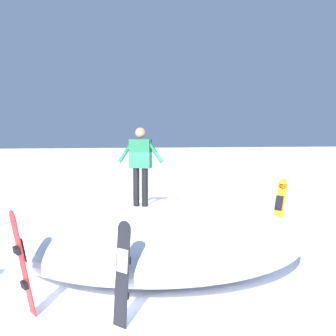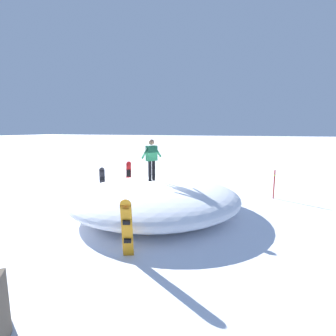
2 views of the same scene
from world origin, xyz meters
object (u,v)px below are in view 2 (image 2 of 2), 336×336
object	(u,v)px
snowboard_primary_upright	(129,177)
snowboard_tertiary_upright	(127,228)
snowboarder_standing	(152,157)
trail_marker_pole	(274,183)
backpack_near	(168,187)
snowboard_secondary_upright	(102,182)

from	to	relation	value
snowboard_primary_upright	snowboard_tertiary_upright	xyz separation A→B (m)	(6.50, 3.25, 0.01)
snowboarder_standing	trail_marker_pole	xyz separation A→B (m)	(-3.57, 5.16, -1.54)
snowboard_tertiary_upright	trail_marker_pole	distance (m)	8.74
snowboard_tertiary_upright	backpack_near	bearing A→B (deg)	-170.29
snowboarder_standing	snowboard_secondary_upright	world-z (taller)	snowboarder_standing
snowboard_primary_upright	backpack_near	distance (m)	2.28
snowboard_secondary_upright	snowboard_tertiary_upright	bearing A→B (deg)	38.35
snowboarder_standing	snowboard_primary_upright	distance (m)	3.67
snowboarder_standing	backpack_near	size ratio (longest dim) A/B	2.72
snowboard_tertiary_upright	snowboarder_standing	bearing A→B (deg)	-167.46
snowboarder_standing	trail_marker_pole	size ratio (longest dim) A/B	1.21
snowboard_secondary_upright	snowboard_tertiary_upright	distance (m)	6.43
snowboard_primary_upright	trail_marker_pole	distance (m)	7.59
snowboarder_standing	snowboard_primary_upright	size ratio (longest dim) A/B	1.02
snowboarder_standing	snowboard_secondary_upright	size ratio (longest dim) A/B	1.11
snowboard_secondary_upright	backpack_near	distance (m)	3.66
snowboarder_standing	trail_marker_pole	world-z (taller)	snowboarder_standing
snowboard_secondary_upright	trail_marker_pole	size ratio (longest dim) A/B	1.09
snowboarder_standing	snowboard_secondary_upright	xyz separation A→B (m)	(-0.98, -3.08, -1.50)
snowboard_primary_upright	snowboard_tertiary_upright	bearing A→B (deg)	26.56
snowboard_secondary_upright	snowboard_primary_upright	bearing A→B (deg)	153.08
snowboarder_standing	backpack_near	world-z (taller)	snowboarder_standing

